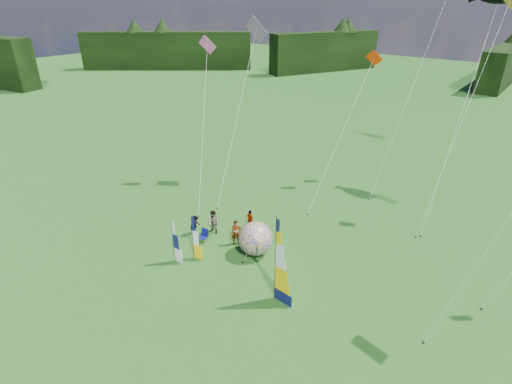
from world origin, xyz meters
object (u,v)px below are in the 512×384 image
Objects in this scene: spectator_d at (250,219)px; bol_inflatable at (255,239)px; side_banner_left at (193,237)px; kite_whale at (464,102)px; side_banner_far at (173,241)px; spectator_a at (236,233)px; spectator_b at (214,222)px; camp_chair at (203,236)px; feather_banner_main at (275,260)px; spectator_c at (195,225)px.

bol_inflatable is at bearing 152.36° from spectator_d.
kite_whale is (10.83, 18.05, 7.10)m from side_banner_left.
spectator_a is at bearing 63.38° from side_banner_far.
spectator_b is at bearing 178.51° from bol_inflatable.
side_banner_left is 0.18× the size of kite_whale.
side_banner_left is at bearing 100.91° from spectator_d.
kite_whale is (11.58, 19.08, 7.12)m from side_banner_far.
spectator_d is 3.85m from camp_chair.
bol_inflatable is 3.33m from spectator_d.
side_banner_far is (-0.75, -1.03, -0.02)m from side_banner_left.
spectator_d is at bearing 135.12° from bol_inflatable.
kite_whale is at bearing 48.59° from spectator_b.
spectator_c is (-8.63, 2.02, -1.90)m from feather_banner_main.
spectator_b is 1.83× the size of camp_chair.
side_banner_left is at bearing -74.57° from camp_chair.
feather_banner_main is at bearing 156.44° from spectator_d.
spectator_d is (1.65, 2.23, -0.18)m from spectator_b.
spectator_b is at bearing 163.76° from feather_banner_main.
spectator_b is at bearing 137.06° from spectator_a.
side_banner_far is at bearing -157.13° from spectator_a.
side_banner_far is at bearing -135.72° from kite_whale.
kite_whale is (9.68, 15.06, 7.76)m from spectator_a.
feather_banner_main is 6.65m from side_banner_left.
camp_chair is (-0.07, 2.71, -1.06)m from side_banner_far.
kite_whale reaches higher than spectator_c.
spectator_d is (0.58, 5.26, -0.83)m from side_banner_left.
feather_banner_main reaches higher than spectator_b.
kite_whale is (10.25, 12.79, 7.94)m from spectator_d.
feather_banner_main is 3.51× the size of spectator_c.
spectator_a reaches higher than spectator_d.
camp_chair is (-0.82, 1.68, -1.08)m from side_banner_left.
spectator_b reaches higher than spectator_d.
spectator_c is (-3.22, -0.87, -0.17)m from spectator_a.
bol_inflatable is at bearing -82.54° from spectator_c.
spectator_b is at bearing -49.48° from spectator_c.
spectator_b is (-7.63, 2.94, -1.73)m from feather_banner_main.
spectator_a is at bearing 59.66° from side_banner_left.
spectator_d is at bearing 62.27° from spectator_a.
feather_banner_main is 2.28× the size of bol_inflatable.
bol_inflatable is at bearing -43.78° from spectator_a.
kite_whale reaches higher than feather_banner_main.
side_banner_far is at bearing -135.28° from side_banner_left.
kite_whale is (11.90, 15.02, 7.76)m from spectator_b.
spectator_b is 20.67m from kite_whale.
spectator_a is 2.35m from spectator_d.
feather_banner_main is 6.37m from spectator_a.
kite_whale reaches higher than spectator_b.
bol_inflatable is 2.29× the size of camp_chair.
spectator_d is at bearing -143.17° from kite_whale.
spectator_b is at bearing -142.85° from kite_whale.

